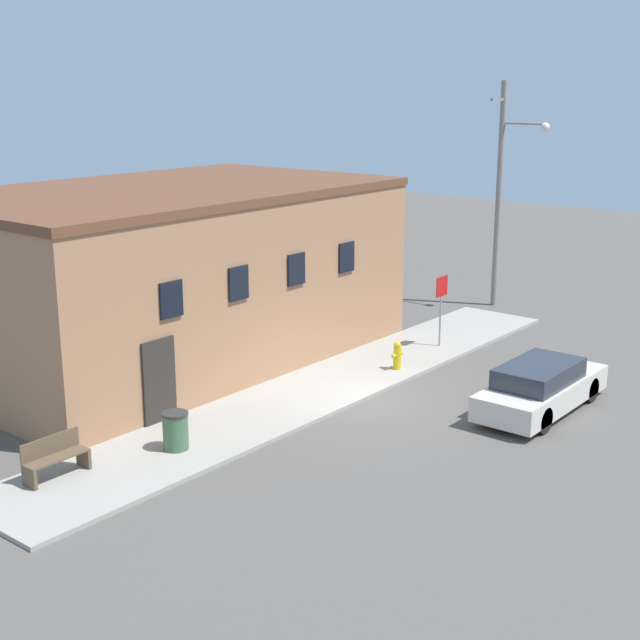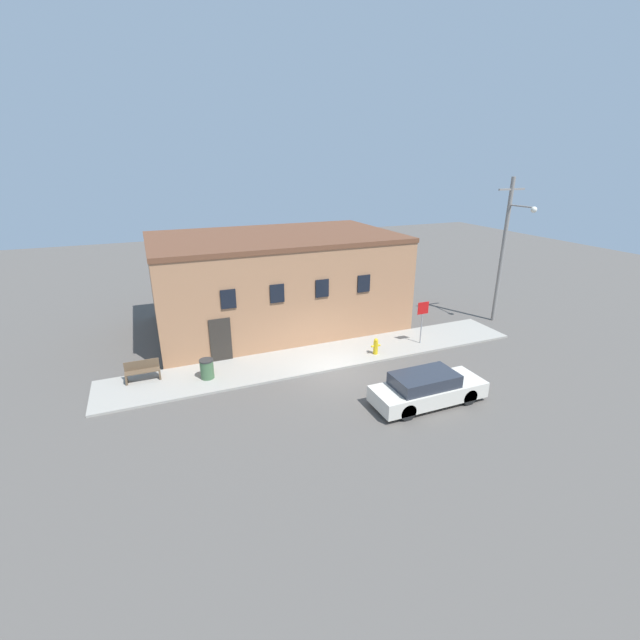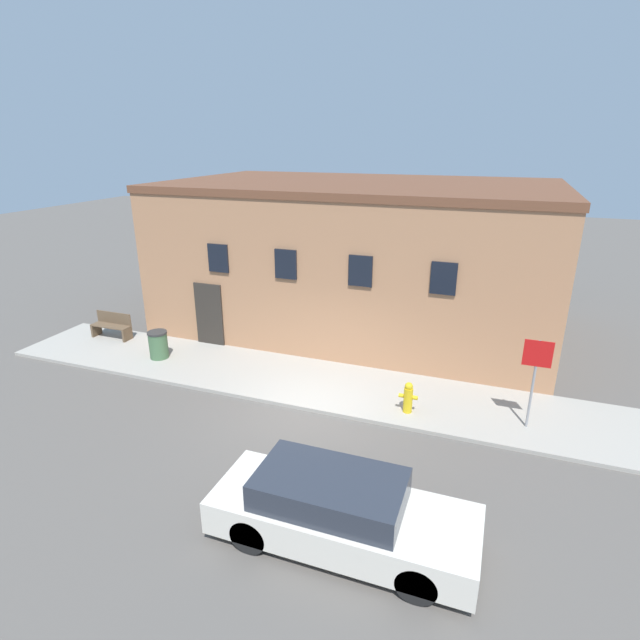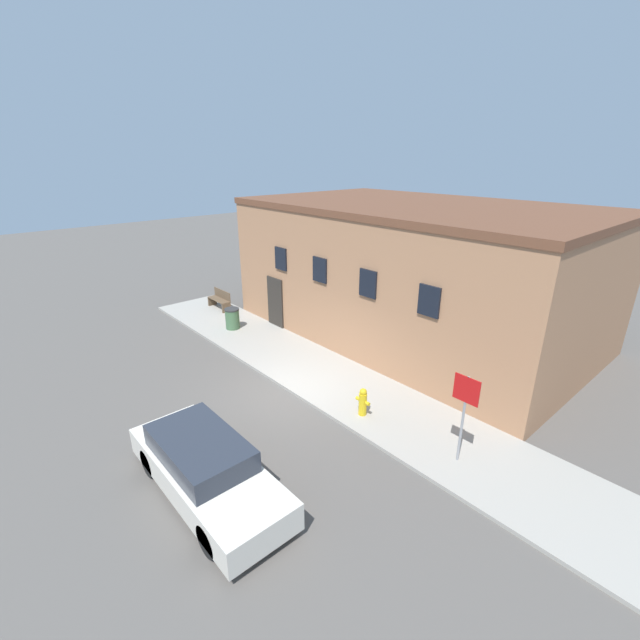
{
  "view_description": "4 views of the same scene",
  "coord_description": "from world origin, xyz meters",
  "px_view_note": "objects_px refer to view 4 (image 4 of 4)",
  "views": [
    {
      "loc": [
        -18.17,
        -13.07,
        8.15
      ],
      "look_at": [
        -0.2,
        1.46,
        2.0
      ],
      "focal_mm": 50.0,
      "sensor_mm": 36.0,
      "label": 1
    },
    {
      "loc": [
        -7.41,
        -15.98,
        8.97
      ],
      "look_at": [
        -0.2,
        1.46,
        2.0
      ],
      "focal_mm": 24.0,
      "sensor_mm": 36.0,
      "label": 2
    },
    {
      "loc": [
        4.22,
        -10.51,
        6.66
      ],
      "look_at": [
        -0.2,
        1.46,
        2.0
      ],
      "focal_mm": 28.0,
      "sensor_mm": 36.0,
      "label": 3
    },
    {
      "loc": [
        9.37,
        -7.01,
        6.96
      ],
      "look_at": [
        -0.2,
        1.46,
        2.0
      ],
      "focal_mm": 24.0,
      "sensor_mm": 36.0,
      "label": 4
    }
  ],
  "objects_px": {
    "bench": "(220,300)",
    "trash_bin": "(232,318)",
    "stop_sign": "(465,404)",
    "parked_car": "(205,467)",
    "fire_hydrant": "(363,402)"
  },
  "relations": [
    {
      "from": "stop_sign",
      "to": "trash_bin",
      "type": "bearing_deg",
      "value": 178.36
    },
    {
      "from": "bench",
      "to": "parked_car",
      "type": "bearing_deg",
      "value": -30.64
    },
    {
      "from": "stop_sign",
      "to": "trash_bin",
      "type": "relative_size",
      "value": 2.57
    },
    {
      "from": "stop_sign",
      "to": "parked_car",
      "type": "relative_size",
      "value": 0.49
    },
    {
      "from": "parked_car",
      "to": "stop_sign",
      "type": "bearing_deg",
      "value": 57.42
    },
    {
      "from": "bench",
      "to": "trash_bin",
      "type": "bearing_deg",
      "value": -18.52
    },
    {
      "from": "fire_hydrant",
      "to": "trash_bin",
      "type": "xyz_separation_m",
      "value": [
        -8.03,
        0.61,
        0.03
      ]
    },
    {
      "from": "trash_bin",
      "to": "parked_car",
      "type": "distance_m",
      "value": 9.33
    },
    {
      "from": "trash_bin",
      "to": "parked_car",
      "type": "relative_size",
      "value": 0.19
    },
    {
      "from": "parked_car",
      "to": "fire_hydrant",
      "type": "bearing_deg",
      "value": 86.1
    },
    {
      "from": "stop_sign",
      "to": "bench",
      "type": "distance_m",
      "value": 13.57
    },
    {
      "from": "bench",
      "to": "parked_car",
      "type": "distance_m",
      "value": 11.99
    },
    {
      "from": "bench",
      "to": "trash_bin",
      "type": "distance_m",
      "value": 2.74
    },
    {
      "from": "stop_sign",
      "to": "parked_car",
      "type": "height_order",
      "value": "stop_sign"
    },
    {
      "from": "fire_hydrant",
      "to": "bench",
      "type": "bearing_deg",
      "value": 172.07
    }
  ]
}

